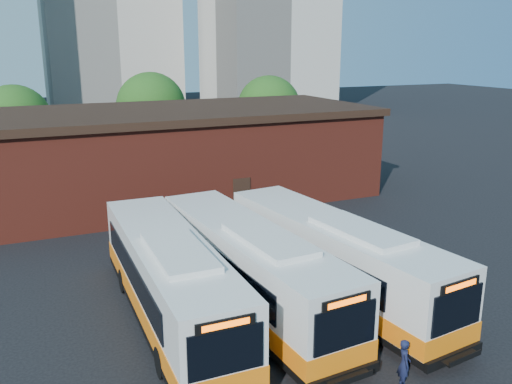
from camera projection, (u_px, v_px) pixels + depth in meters
name	position (u px, v px, depth m)	size (l,w,h in m)	color
ground	(305.00, 316.00, 22.09)	(220.00, 220.00, 0.00)	black
bus_west	(170.00, 283.00, 21.26)	(2.94, 13.38, 3.63)	silver
bus_midwest	(250.00, 271.00, 22.38)	(3.72, 13.57, 3.65)	silver
bus_mideast	(334.00, 261.00, 23.36)	(4.31, 13.63, 3.66)	silver
transit_worker	(404.00, 364.00, 17.28)	(0.61, 0.40, 1.67)	#121835
depot_building	(171.00, 153.00, 38.89)	(28.60, 12.60, 6.40)	maroon
tree_west	(15.00, 121.00, 45.19)	(6.00, 6.00, 7.65)	#382314
tree_mid	(151.00, 107.00, 51.56)	(6.56, 6.56, 8.36)	#382314
tree_east	(269.00, 108.00, 53.30)	(6.24, 6.24, 7.96)	#382314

